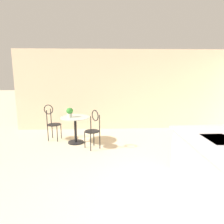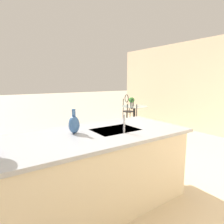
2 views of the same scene
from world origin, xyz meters
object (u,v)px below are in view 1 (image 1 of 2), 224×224
(chair_near_window, at_px, (52,121))
(chair_by_island, at_px, (93,127))
(potted_plant_on_table, at_px, (70,112))
(bistro_table, at_px, (75,127))

(chair_near_window, xyz_separation_m, chair_by_island, (0.80, 1.22, 0.00))
(chair_by_island, relative_size, potted_plant_on_table, 3.98)
(chair_by_island, bearing_deg, bistro_table, -133.82)
(chair_near_window, height_order, potted_plant_on_table, chair_near_window)
(chair_near_window, bearing_deg, bistro_table, 66.62)
(chair_by_island, bearing_deg, chair_near_window, -123.25)
(bistro_table, height_order, potted_plant_on_table, potted_plant_on_table)
(bistro_table, relative_size, chair_by_island, 0.77)
(bistro_table, distance_m, chair_near_window, 0.78)
(chair_by_island, height_order, potted_plant_on_table, chair_by_island)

